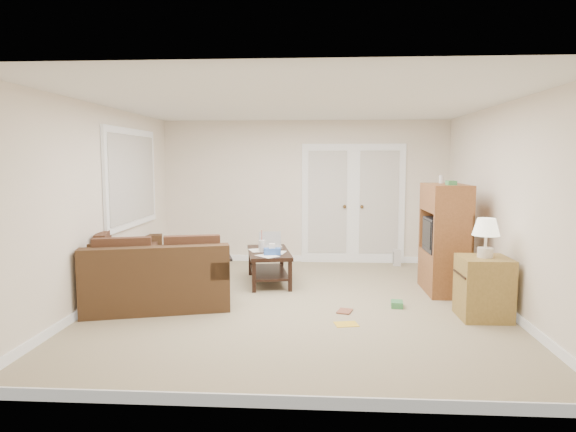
# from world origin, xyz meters

# --- Properties ---
(floor) EXTENTS (5.50, 5.50, 0.00)m
(floor) POSITION_xyz_m (0.00, 0.00, 0.00)
(floor) COLOR tan
(floor) RESTS_ON ground
(ceiling) EXTENTS (5.00, 5.50, 0.02)m
(ceiling) POSITION_xyz_m (0.00, 0.00, 2.50)
(ceiling) COLOR white
(ceiling) RESTS_ON wall_back
(wall_left) EXTENTS (0.02, 5.50, 2.50)m
(wall_left) POSITION_xyz_m (-2.50, 0.00, 1.25)
(wall_left) COLOR white
(wall_left) RESTS_ON floor
(wall_right) EXTENTS (0.02, 5.50, 2.50)m
(wall_right) POSITION_xyz_m (2.50, 0.00, 1.25)
(wall_right) COLOR white
(wall_right) RESTS_ON floor
(wall_back) EXTENTS (5.00, 0.02, 2.50)m
(wall_back) POSITION_xyz_m (0.00, 2.75, 1.25)
(wall_back) COLOR white
(wall_back) RESTS_ON floor
(wall_front) EXTENTS (5.00, 0.02, 2.50)m
(wall_front) POSITION_xyz_m (0.00, -2.75, 1.25)
(wall_front) COLOR white
(wall_front) RESTS_ON floor
(baseboards) EXTENTS (5.00, 5.50, 0.10)m
(baseboards) POSITION_xyz_m (0.00, 0.00, 0.05)
(baseboards) COLOR silver
(baseboards) RESTS_ON floor
(french_doors) EXTENTS (1.80, 0.05, 2.13)m
(french_doors) POSITION_xyz_m (0.85, 2.71, 1.04)
(french_doors) COLOR silver
(french_doors) RESTS_ON floor
(window_left) EXTENTS (0.05, 1.92, 1.42)m
(window_left) POSITION_xyz_m (-2.46, 1.00, 1.55)
(window_left) COLOR silver
(window_left) RESTS_ON wall_left
(sectional_sofa) EXTENTS (2.38, 2.76, 0.81)m
(sectional_sofa) POSITION_xyz_m (-2.13, 0.29, 0.32)
(sectional_sofa) COLOR #49311C
(sectional_sofa) RESTS_ON floor
(coffee_table) EXTENTS (0.79, 1.26, 0.80)m
(coffee_table) POSITION_xyz_m (-0.48, 1.13, 0.26)
(coffee_table) COLOR black
(coffee_table) RESTS_ON floor
(tv_armoire) EXTENTS (0.53, 0.94, 1.60)m
(tv_armoire) POSITION_xyz_m (1.98, 0.75, 0.75)
(tv_armoire) COLOR brown
(tv_armoire) RESTS_ON floor
(side_cabinet) EXTENTS (0.56, 0.56, 1.16)m
(side_cabinet) POSITION_xyz_m (2.15, -0.44, 0.42)
(side_cabinet) COLOR olive
(side_cabinet) RESTS_ON floor
(space_heater) EXTENTS (0.12, 0.10, 0.29)m
(space_heater) POSITION_xyz_m (1.60, 2.45, 0.14)
(space_heater) COLOR silver
(space_heater) RESTS_ON floor
(floor_magazine) EXTENTS (0.29, 0.25, 0.01)m
(floor_magazine) POSITION_xyz_m (0.57, -0.77, 0.00)
(floor_magazine) COLOR yellow
(floor_magazine) RESTS_ON floor
(floor_greenbox) EXTENTS (0.16, 0.20, 0.08)m
(floor_greenbox) POSITION_xyz_m (1.23, -0.06, 0.04)
(floor_greenbox) COLOR #3C8549
(floor_greenbox) RESTS_ON floor
(floor_book) EXTENTS (0.22, 0.26, 0.02)m
(floor_book) POSITION_xyz_m (0.50, -0.28, 0.01)
(floor_book) COLOR brown
(floor_book) RESTS_ON floor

